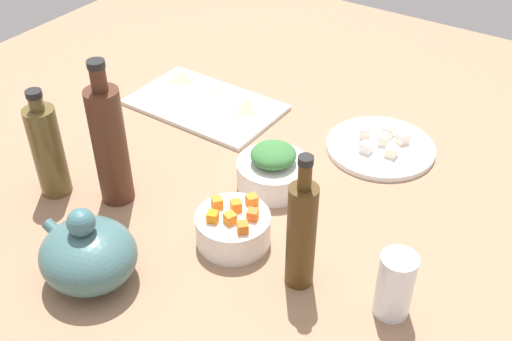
# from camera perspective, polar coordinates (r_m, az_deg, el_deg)

# --- Properties ---
(tabletop) EXTENTS (1.90, 1.90, 0.03)m
(tabletop) POSITION_cam_1_polar(r_m,az_deg,el_deg) (1.20, 0.00, -2.49)
(tabletop) COLOR #977255
(tabletop) RESTS_ON ground
(cutting_board) EXTENTS (0.34, 0.21, 0.01)m
(cutting_board) POSITION_cam_1_polar(r_m,az_deg,el_deg) (1.44, -4.71, 6.04)
(cutting_board) COLOR silver
(cutting_board) RESTS_ON tabletop
(plate_tofu) EXTENTS (0.23, 0.23, 0.01)m
(plate_tofu) POSITION_cam_1_polar(r_m,az_deg,el_deg) (1.32, 11.40, 2.11)
(plate_tofu) COLOR white
(plate_tofu) RESTS_ON tabletop
(bowl_greens) EXTENTS (0.14, 0.14, 0.05)m
(bowl_greens) POSITION_cam_1_polar(r_m,az_deg,el_deg) (1.18, 1.59, -0.31)
(bowl_greens) COLOR white
(bowl_greens) RESTS_ON tabletop
(bowl_carrots) EXTENTS (0.13, 0.13, 0.06)m
(bowl_carrots) POSITION_cam_1_polar(r_m,az_deg,el_deg) (1.06, -2.12, -5.38)
(bowl_carrots) COLOR white
(bowl_carrots) RESTS_ON tabletop
(teapot) EXTENTS (0.17, 0.15, 0.14)m
(teapot) POSITION_cam_1_polar(r_m,az_deg,el_deg) (1.02, -15.25, -7.43)
(teapot) COLOR #406768
(teapot) RESTS_ON tabletop
(bottle_0) EXTENTS (0.06, 0.06, 0.22)m
(bottle_0) POSITION_cam_1_polar(r_m,az_deg,el_deg) (1.19, -18.69, 1.83)
(bottle_0) COLOR brown
(bottle_0) RESTS_ON tabletop
(bottle_1) EXTENTS (0.06, 0.06, 0.29)m
(bottle_1) POSITION_cam_1_polar(r_m,az_deg,el_deg) (1.13, -13.36, 2.41)
(bottle_1) COLOR #4A291A
(bottle_1) RESTS_ON tabletop
(bottle_3) EXTENTS (0.05, 0.05, 0.25)m
(bottle_3) POSITION_cam_1_polar(r_m,az_deg,el_deg) (0.95, 4.21, -5.80)
(bottle_3) COLOR #493214
(bottle_3) RESTS_ON tabletop
(drinking_glass_0) EXTENTS (0.06, 0.06, 0.11)m
(drinking_glass_0) POSITION_cam_1_polar(r_m,az_deg,el_deg) (0.96, 12.71, -10.28)
(drinking_glass_0) COLOR white
(drinking_glass_0) RESTS_ON tabletop
(carrot_cube_0) EXTENTS (0.02, 0.02, 0.02)m
(carrot_cube_0) POSITION_cam_1_polar(r_m,az_deg,el_deg) (1.06, -0.39, -2.75)
(carrot_cube_0) COLOR orange
(carrot_cube_0) RESTS_ON bowl_carrots
(carrot_cube_1) EXTENTS (0.02, 0.02, 0.02)m
(carrot_cube_1) POSITION_cam_1_polar(r_m,az_deg,el_deg) (1.03, -0.31, -4.08)
(carrot_cube_1) COLOR orange
(carrot_cube_1) RESTS_ON bowl_carrots
(carrot_cube_2) EXTENTS (0.02, 0.02, 0.02)m
(carrot_cube_2) POSITION_cam_1_polar(r_m,az_deg,el_deg) (1.03, -2.41, -4.41)
(carrot_cube_2) COLOR orange
(carrot_cube_2) RESTS_ON bowl_carrots
(carrot_cube_3) EXTENTS (0.03, 0.03, 0.02)m
(carrot_cube_3) POSITION_cam_1_polar(r_m,az_deg,el_deg) (1.05, -1.85, -3.25)
(carrot_cube_3) COLOR orange
(carrot_cube_3) RESTS_ON bowl_carrots
(carrot_cube_4) EXTENTS (0.03, 0.03, 0.02)m
(carrot_cube_4) POSITION_cam_1_polar(r_m,az_deg,el_deg) (1.06, -3.61, -2.97)
(carrot_cube_4) COLOR orange
(carrot_cube_4) RESTS_ON bowl_carrots
(carrot_cube_5) EXTENTS (0.02, 0.02, 0.02)m
(carrot_cube_5) POSITION_cam_1_polar(r_m,az_deg,el_deg) (1.03, -4.02, -4.27)
(carrot_cube_5) COLOR orange
(carrot_cube_5) RESTS_ON bowl_carrots
(carrot_cube_6) EXTENTS (0.03, 0.03, 0.02)m
(carrot_cube_6) POSITION_cam_1_polar(r_m,az_deg,el_deg) (1.01, -1.24, -5.29)
(carrot_cube_6) COLOR orange
(carrot_cube_6) RESTS_ON bowl_carrots
(chopped_greens_mound) EXTENTS (0.10, 0.10, 0.04)m
(chopped_greens_mound) POSITION_cam_1_polar(r_m,az_deg,el_deg) (1.16, 1.62, 1.48)
(chopped_greens_mound) COLOR #387339
(chopped_greens_mound) RESTS_ON bowl_greens
(tofu_cube_0) EXTENTS (0.02, 0.02, 0.02)m
(tofu_cube_0) POSITION_cam_1_polar(r_m,az_deg,el_deg) (1.28, 10.12, 2.11)
(tofu_cube_0) COLOR white
(tofu_cube_0) RESTS_ON plate_tofu
(tofu_cube_1) EXTENTS (0.03, 0.03, 0.02)m
(tofu_cube_1) POSITION_cam_1_polar(r_m,az_deg,el_deg) (1.33, 9.98, 3.51)
(tofu_cube_1) COLOR #F1E3CA
(tofu_cube_1) RESTS_ON plate_tofu
(tofu_cube_2) EXTENTS (0.02, 0.02, 0.02)m
(tofu_cube_2) POSITION_cam_1_polar(r_m,az_deg,el_deg) (1.34, 12.12, 3.59)
(tofu_cube_2) COLOR silver
(tofu_cube_2) RESTS_ON plate_tofu
(tofu_cube_3) EXTENTS (0.03, 0.03, 0.02)m
(tofu_cube_3) POSITION_cam_1_polar(r_m,az_deg,el_deg) (1.31, 11.59, 2.82)
(tofu_cube_3) COLOR silver
(tofu_cube_3) RESTS_ON plate_tofu
(tofu_cube_4) EXTENTS (0.02, 0.02, 0.02)m
(tofu_cube_4) POSITION_cam_1_polar(r_m,az_deg,el_deg) (1.28, 12.38, 1.71)
(tofu_cube_4) COLOR white
(tofu_cube_4) RESTS_ON plate_tofu
(tofu_cube_5) EXTENTS (0.03, 0.03, 0.02)m
(tofu_cube_5) POSITION_cam_1_polar(r_m,az_deg,el_deg) (1.33, 13.39, 2.90)
(tofu_cube_5) COLOR #F8E5D0
(tofu_cube_5) RESTS_ON plate_tofu
(dumpling_0) EXTENTS (0.06, 0.06, 0.03)m
(dumpling_0) POSITION_cam_1_polar(r_m,az_deg,el_deg) (1.53, -6.86, 8.58)
(dumpling_0) COLOR beige
(dumpling_0) RESTS_ON cutting_board
(dumpling_1) EXTENTS (0.08, 0.08, 0.03)m
(dumpling_1) POSITION_cam_1_polar(r_m,az_deg,el_deg) (1.46, -3.16, 7.48)
(dumpling_1) COLOR beige
(dumpling_1) RESTS_ON cutting_board
(dumpling_2) EXTENTS (0.07, 0.07, 0.03)m
(dumpling_2) POSITION_cam_1_polar(r_m,az_deg,el_deg) (1.40, -0.88, 6.17)
(dumpling_2) COLOR beige
(dumpling_2) RESTS_ON cutting_board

